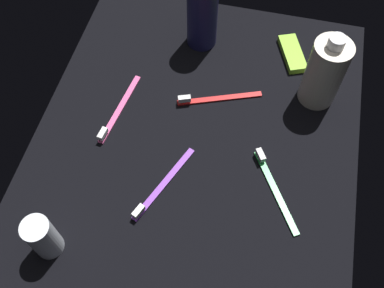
# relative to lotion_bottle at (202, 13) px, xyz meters

# --- Properties ---
(ground_plane) EXTENTS (0.84, 0.64, 0.01)m
(ground_plane) POSITION_rel_lotion_bottle_xyz_m (-0.29, -0.05, -0.09)
(ground_plane) COLOR black
(lotion_bottle) EXTENTS (0.07, 0.07, 0.19)m
(lotion_bottle) POSITION_rel_lotion_bottle_xyz_m (0.00, 0.00, 0.00)
(lotion_bottle) COLOR #1D1E52
(lotion_bottle) RESTS_ON ground_plane
(bodywash_bottle) EXTENTS (0.08, 0.08, 0.17)m
(bodywash_bottle) POSITION_rel_lotion_bottle_xyz_m (-0.10, -0.27, -0.01)
(bodywash_bottle) COLOR silver
(bodywash_bottle) RESTS_ON ground_plane
(deodorant_stick) EXTENTS (0.05, 0.05, 0.10)m
(deodorant_stick) POSITION_rel_lotion_bottle_xyz_m (-0.53, 0.15, -0.03)
(deodorant_stick) COLOR silver
(deodorant_stick) RESTS_ON ground_plane
(toothbrush_purple) EXTENTS (0.17, 0.08, 0.02)m
(toothbrush_purple) POSITION_rel_lotion_bottle_xyz_m (-0.38, -0.01, -0.08)
(toothbrush_purple) COLOR purple
(toothbrush_purple) RESTS_ON ground_plane
(toothbrush_pink) EXTENTS (0.18, 0.04, 0.02)m
(toothbrush_pink) POSITION_rel_lotion_bottle_xyz_m (-0.24, 0.13, -0.08)
(toothbrush_pink) COLOR #E55999
(toothbrush_pink) RESTS_ON ground_plane
(toothbrush_red) EXTENTS (0.08, 0.17, 0.02)m
(toothbrush_red) POSITION_rel_lotion_bottle_xyz_m (-0.16, -0.06, -0.08)
(toothbrush_red) COLOR red
(toothbrush_red) RESTS_ON ground_plane
(toothbrush_green) EXTENTS (0.16, 0.11, 0.02)m
(toothbrush_green) POSITION_rel_lotion_bottle_xyz_m (-0.33, -0.21, -0.08)
(toothbrush_green) COLOR green
(toothbrush_green) RESTS_ON ground_plane
(snack_bar_lime) EXTENTS (0.11, 0.08, 0.01)m
(snack_bar_lime) POSITION_rel_lotion_bottle_xyz_m (0.00, -0.21, -0.08)
(snack_bar_lime) COLOR #8CD133
(snack_bar_lime) RESTS_ON ground_plane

